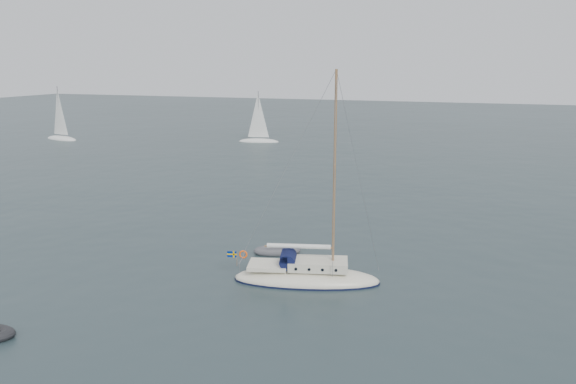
% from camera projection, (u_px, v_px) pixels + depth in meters
% --- Properties ---
extents(ground, '(300.00, 300.00, 0.00)m').
position_uv_depth(ground, '(306.00, 275.00, 31.89)').
color(ground, black).
rests_on(ground, ground).
extents(sailboat, '(8.43, 2.53, 12.01)m').
position_uv_depth(sailboat, '(307.00, 266.00, 30.71)').
color(sailboat, silver).
rests_on(sailboat, ground).
extents(dinghy, '(2.99, 1.35, 0.43)m').
position_uv_depth(dinghy, '(277.00, 251.00, 35.46)').
color(dinghy, '#535458').
rests_on(dinghy, ground).
extents(distant_yacht_c, '(6.11, 3.26, 8.10)m').
position_uv_depth(distant_yacht_c, '(258.00, 119.00, 84.53)').
color(distant_yacht_c, silver).
rests_on(distant_yacht_c, ground).
extents(distant_yacht_a, '(6.62, 3.53, 8.77)m').
position_uv_depth(distant_yacht_a, '(59.00, 116.00, 87.14)').
color(distant_yacht_a, silver).
rests_on(distant_yacht_a, ground).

